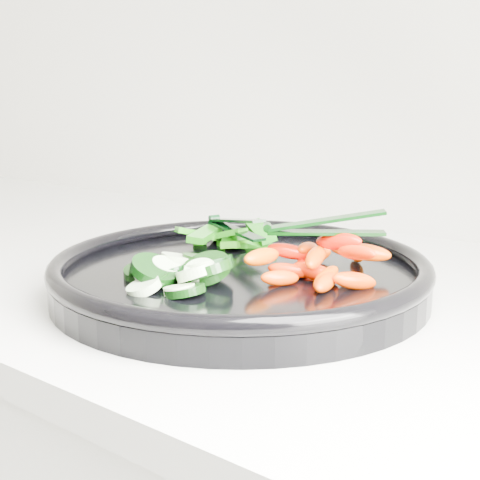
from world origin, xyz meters
The scene contains 6 objects.
veggie_tray centered at (0.17, 1.64, 0.95)m, with size 0.46×0.46×0.04m.
cucumber_pile centered at (0.14, 1.57, 0.96)m, with size 0.12×0.12×0.04m.
carrot_pile centered at (0.25, 1.66, 0.97)m, with size 0.13×0.16×0.05m.
pepper_pile centered at (0.09, 1.71, 0.96)m, with size 0.11×0.11×0.04m.
tong_carrot centered at (0.24, 1.66, 1.00)m, with size 0.10×0.08×0.02m.
tong_pepper centered at (0.10, 1.71, 0.98)m, with size 0.11×0.06×0.02m.
Camera 1 is at (0.56, 1.13, 1.13)m, focal length 50.00 mm.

